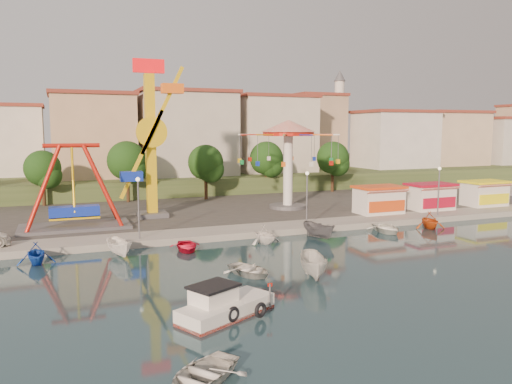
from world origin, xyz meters
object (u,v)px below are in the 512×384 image
kamikaze_tower (153,142)px  rowboat_a (250,270)px  cabin_motorboat (224,307)px  skiff (314,266)px  wave_swinger (288,144)px  pirate_ship_ride (73,188)px

kamikaze_tower → rowboat_a: bearing=-83.7°
cabin_motorboat → skiff: 8.90m
wave_swinger → cabin_motorboat: wave_swinger is taller
pirate_ship_ride → rowboat_a: size_ratio=2.71×
pirate_ship_ride → skiff: (14.34, -20.81, -3.56)m
skiff → cabin_motorboat: bearing=-130.6°
cabin_motorboat → skiff: (7.74, 4.39, 0.32)m
rowboat_a → skiff: (3.77, -2.15, 0.46)m
wave_swinger → rowboat_a: (-13.37, -22.32, -7.81)m
rowboat_a → skiff: bearing=-49.9°
cabin_motorboat → wave_swinger: bearing=32.3°
pirate_ship_ride → skiff: size_ratio=2.31×
kamikaze_tower → wave_swinger: 15.80m
pirate_ship_ride → skiff: pirate_ship_ride is taller
wave_swinger → pirate_ship_ride: bearing=-171.3°
kamikaze_tower → wave_swinger: (15.80, 0.33, -0.36)m
pirate_ship_ride → cabin_motorboat: (6.59, -25.20, -3.88)m
kamikaze_tower → cabin_motorboat: (-1.55, -28.53, -8.04)m
pirate_ship_ride → rowboat_a: (10.56, -18.66, -4.01)m
pirate_ship_ride → wave_swinger: size_ratio=0.86×
wave_swinger → skiff: (-9.60, -24.47, -7.36)m
wave_swinger → cabin_motorboat: (-17.34, -28.86, -7.68)m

